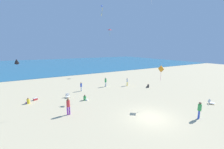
# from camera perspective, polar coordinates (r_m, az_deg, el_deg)

# --- Properties ---
(ground_plane) EXTENTS (120.00, 120.00, 0.00)m
(ground_plane) POSITION_cam_1_polar(r_m,az_deg,el_deg) (22.87, -3.08, -6.67)
(ground_plane) COLOR #C6B58C
(ocean_water) EXTENTS (120.00, 60.00, 0.05)m
(ocean_water) POSITION_cam_1_polar(r_m,az_deg,el_deg) (66.46, -21.41, 3.83)
(ocean_water) COLOR #236084
(ocean_water) RESTS_ON ground_plane
(beach_chair_near_camera) EXTENTS (0.57, 0.73, 0.60)m
(beach_chair_near_camera) POSITION_cam_1_polar(r_m,az_deg,el_deg) (21.00, -16.95, -7.88)
(beach_chair_near_camera) COLOR white
(beach_chair_near_camera) RESTS_ON ground_plane
(beach_chair_far_right) EXTENTS (0.84, 0.85, 0.55)m
(beach_chair_far_right) POSITION_cam_1_polar(r_m,az_deg,el_deg) (21.58, 34.10, -8.87)
(beach_chair_far_right) COLOR white
(beach_chair_far_right) RESTS_ON ground_plane
(cooler_box) EXTENTS (0.56, 0.48, 0.28)m
(cooler_box) POSITION_cam_1_polar(r_m,az_deg,el_deg) (21.65, -27.74, -8.46)
(cooler_box) COLOR red
(cooler_box) RESTS_ON ground_plane
(person_0) EXTENTS (0.42, 0.42, 1.66)m
(person_0) POSITION_cam_1_polar(r_m,az_deg,el_deg) (16.46, 30.98, -11.50)
(person_0) COLOR blue
(person_0) RESTS_ON ground_plane
(person_1) EXTENTS (0.41, 0.41, 1.45)m
(person_1) POSITION_cam_1_polar(r_m,az_deg,el_deg) (26.23, 5.96, -2.60)
(person_1) COLOR yellow
(person_1) RESTS_ON ground_plane
(person_2) EXTENTS (0.38, 0.38, 1.71)m
(person_2) POSITION_cam_1_polar(r_m,az_deg,el_deg) (15.62, -16.72, -11.45)
(person_2) COLOR purple
(person_2) RESTS_ON ground_plane
(person_3) EXTENTS (0.54, 0.66, 0.74)m
(person_3) POSITION_cam_1_polar(r_m,az_deg,el_deg) (20.75, -29.92, -9.06)
(person_3) COLOR yellow
(person_3) RESTS_ON ground_plane
(person_4) EXTENTS (0.65, 0.59, 0.73)m
(person_4) POSITION_cam_1_polar(r_m,az_deg,el_deg) (19.45, -10.47, -9.08)
(person_4) COLOR green
(person_4) RESTS_ON ground_plane
(person_5) EXTENTS (0.37, 0.37, 1.62)m
(person_5) POSITION_cam_1_polar(r_m,az_deg,el_deg) (25.50, -2.52, -2.71)
(person_5) COLOR white
(person_5) RESTS_ON ground_plane
(person_6) EXTENTS (0.38, 0.38, 1.41)m
(person_6) POSITION_cam_1_polar(r_m,az_deg,el_deg) (23.43, -11.94, -4.40)
(person_6) COLOR white
(person_6) RESTS_ON ground_plane
(person_7) EXTENTS (0.34, 0.54, 0.65)m
(person_7) POSITION_cam_1_polar(r_m,az_deg,el_deg) (25.85, 13.89, -4.41)
(person_7) COLOR black
(person_7) RESTS_ON ground_plane
(kite_orange) EXTENTS (0.08, 0.82, 1.77)m
(kite_orange) POSITION_cam_1_polar(r_m,az_deg,el_deg) (17.58, 18.61, 1.91)
(kite_orange) COLOR orange
(kite_red) EXTENTS (1.00, 0.94, 1.62)m
(kite_red) POSITION_cam_1_polar(r_m,az_deg,el_deg) (38.12, -0.88, 17.15)
(kite_red) COLOR red
(kite_black) EXTENTS (0.76, 1.10, 1.36)m
(kite_black) POSITION_cam_1_polar(r_m,az_deg,el_deg) (30.60, -33.23, 4.39)
(kite_black) COLOR black
(kite_blue) EXTENTS (0.37, 0.44, 1.32)m
(kite_blue) POSITION_cam_1_polar(r_m,az_deg,el_deg) (19.25, -3.96, 25.14)
(kite_blue) COLOR blue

